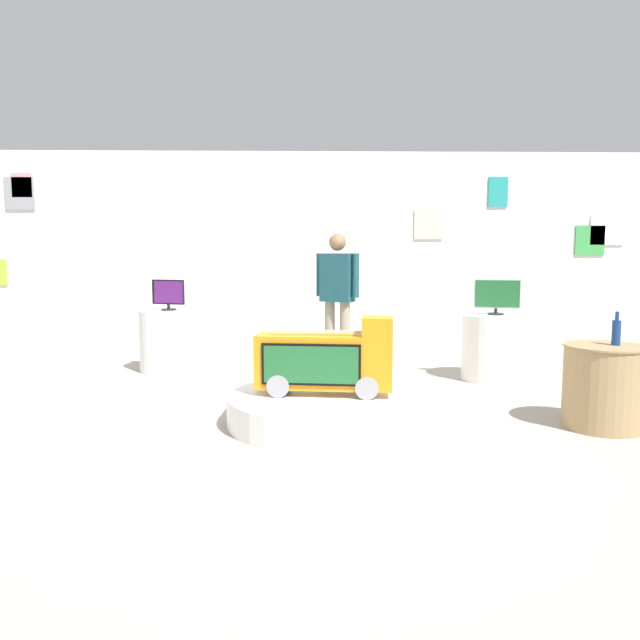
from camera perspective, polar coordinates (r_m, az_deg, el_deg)
The scene contains 11 objects.
ground_plane at distance 5.06m, azimuth -1.42°, elevation -10.59°, with size 30.00×30.00×0.00m, color #A8A091.
back_wall_display at distance 9.46m, azimuth -1.41°, elevation 6.57°, with size 12.78×0.13×3.01m.
main_display_pedestal at distance 5.29m, azimuth 0.36°, elevation -8.40°, with size 1.67×1.67×0.26m, color white.
novelty_firetruck_tv at distance 5.19m, azimuth 0.61°, elevation -4.02°, with size 1.20×0.45×0.68m.
display_pedestal_left_rear at distance 7.80m, azimuth -14.01°, elevation -1.89°, with size 0.73×0.73×0.76m, color white.
tv_on_left_rear at distance 7.74m, azimuth -14.12°, elevation 2.41°, with size 0.42×0.18×0.38m.
display_pedestal_center_rear at distance 7.32m, azimuth 16.15°, elevation -2.48°, with size 0.75×0.75×0.76m, color white.
tv_on_center_rear at distance 7.25m, azimuth 16.31°, elevation 2.27°, with size 0.53×0.18×0.42m.
side_table_round at distance 5.65m, azimuth 25.21°, elevation -5.62°, with size 0.68×0.68×0.71m.
bottle_on_side_table at distance 5.60m, azimuth 26.17°, elevation -0.99°, with size 0.07×0.07×0.28m.
shopper_browsing_near_truck at distance 7.13m, azimuth 1.65°, elevation 2.53°, with size 0.49×0.37×1.70m.
Camera 1 is at (0.01, -4.84, 1.47)m, focal length 33.92 mm.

